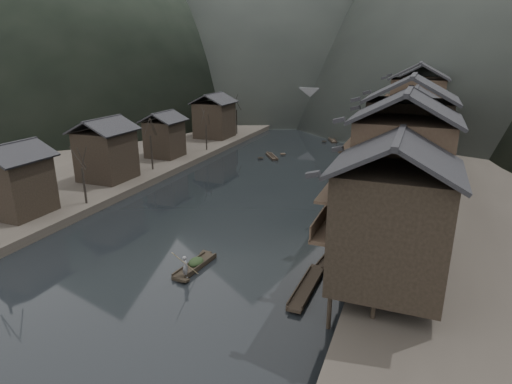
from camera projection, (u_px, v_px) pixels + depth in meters
The scene contains 12 objects.
water at pixel (210, 236), 42.51m from camera, with size 300.00×300.00×0.00m, color black.
left_bank at pixel (149, 135), 89.82m from camera, with size 40.00×200.00×1.20m, color #2D2823.
stilt_houses at pixel (412, 126), 50.88m from camera, with size 9.00×67.60×16.27m.
left_houses at pixel (150, 132), 65.62m from camera, with size 8.10×53.20×8.73m.
bare_trees at pixel (150, 134), 59.78m from camera, with size 3.97×61.13×7.94m.
moored_sampans at pixel (365, 181), 59.83m from camera, with size 3.13×67.89×0.47m.
midriver_boats at pixel (326, 142), 84.96m from camera, with size 15.12×31.94×0.45m.
stone_bridge at pixel (345, 104), 104.53m from camera, with size 40.00×6.00×9.00m.
hero_sampan at pixel (195, 266), 36.16m from camera, with size 1.66×5.51×0.44m.
cargo_heap at pixel (196, 258), 36.20m from camera, with size 1.20×1.57×0.72m, color black.
boatman at pixel (185, 264), 34.05m from camera, with size 0.68×0.44×1.86m, color #5C5B5E.
bamboo_pole at pixel (185, 234), 33.15m from camera, with size 0.06×0.06×4.50m, color #8C7A51.
Camera 1 is at (18.55, -34.60, 17.51)m, focal length 30.00 mm.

